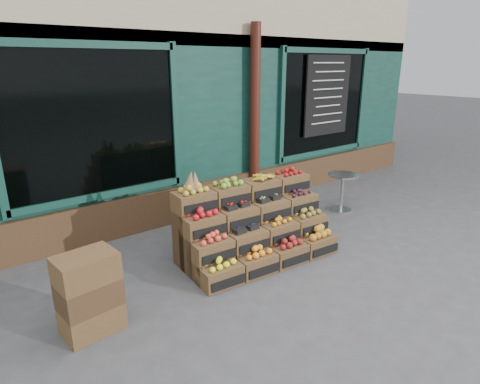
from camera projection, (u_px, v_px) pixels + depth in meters
ground at (284, 262)px, 5.39m from camera, size 60.00×60.00×0.00m
shop_facade at (119, 70)px, 8.47m from camera, size 12.00×6.24×4.80m
crate_display at (253, 229)px, 5.46m from camera, size 2.13×1.18×1.29m
spare_crates at (89, 294)px, 3.89m from camera, size 0.59×0.44×0.83m
bistro_table at (342, 188)px, 7.14m from camera, size 0.54×0.54×0.68m
shopkeeper at (55, 174)px, 6.02m from camera, size 0.82×0.71×1.91m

